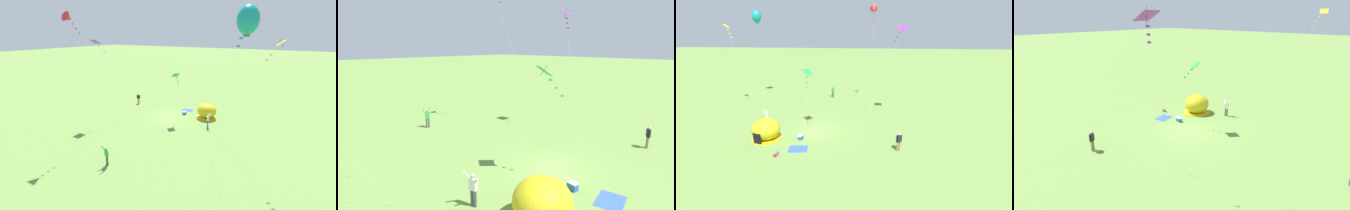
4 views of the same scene
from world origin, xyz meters
TOP-DOWN VIEW (x-y plane):
  - ground_plane at (0.00, 0.00)m, footprint 300.00×300.00m
  - popup_tent at (-4.46, -2.51)m, footprint 2.81×2.81m
  - picnic_blanket at (-0.76, -4.06)m, footprint 1.88×1.55m
  - cooler_box at (-1.13, -2.15)m, footprint 0.44×0.58m
  - toddler_crawling at (-2.21, -5.46)m, footprint 0.37×0.55m
  - person_center_field at (8.10, -3.22)m, footprint 0.53×0.39m
  - person_far_back at (-5.77, 0.60)m, footprint 0.56×0.69m
  - person_flying_kite at (-0.75, 13.45)m, footprint 0.72×0.63m
  - kite_teal at (-11.67, 11.89)m, footprint 3.26×4.25m
  - kite_green at (-0.80, 0.01)m, footprint 1.25×4.89m
  - kite_red at (5.39, 10.88)m, footprint 1.01×6.44m
  - kite_purple at (8.50, 4.62)m, footprint 4.60×4.57m
  - kite_yellow at (-13.02, 6.60)m, footprint 5.11×3.63m

SIDE VIEW (x-z plane):
  - ground_plane at x=0.00m, z-range 0.00..0.00m
  - picnic_blanket at x=-0.76m, z-range 0.00..0.01m
  - toddler_crawling at x=-2.21m, z-range 0.02..0.34m
  - cooler_box at x=-1.13m, z-range 0.00..0.44m
  - person_center_field at x=8.10m, z-range 0.10..1.82m
  - popup_tent at x=-4.46m, z-range -0.05..2.05m
  - person_far_back at x=-5.77m, z-range 0.05..1.94m
  - person_flying_kite at x=-0.75m, z-range 0.05..1.94m
  - kite_green at x=-0.80m, z-range 2.75..9.32m
  - kite_purple at x=8.50m, z-range 4.73..15.64m
  - kite_yellow at x=-13.02m, z-range 4.81..15.99m
  - kite_teal at x=-11.67m, z-range 5.73..18.91m
  - kite_red at x=5.39m, z-range 6.16..19.73m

